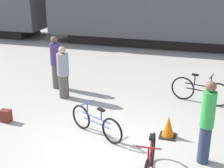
# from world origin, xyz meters

# --- Properties ---
(ground_plane) EXTENTS (80.00, 80.00, 0.00)m
(ground_plane) POSITION_xyz_m (0.00, 0.00, 0.00)
(ground_plane) COLOR #A8A399
(rail_near) EXTENTS (52.23, 0.07, 0.01)m
(rail_near) POSITION_xyz_m (0.00, 10.52, 0.01)
(rail_near) COLOR #4C4238
(rail_near) RESTS_ON ground_plane
(rail_far) EXTENTS (52.23, 0.07, 0.01)m
(rail_far) POSITION_xyz_m (0.00, 11.95, 0.01)
(rail_far) COLOR #4C4238
(rail_far) RESTS_ON ground_plane
(bicycle_blue) EXTENTS (1.58, 0.82, 0.81)m
(bicycle_blue) POSITION_xyz_m (-0.28, 0.56, 0.35)
(bicycle_blue) COLOR black
(bicycle_blue) RESTS_ON ground_plane
(bicycle_black) EXTENTS (1.80, 0.54, 0.93)m
(bicycle_black) POSITION_xyz_m (2.10, 3.42, 0.40)
(bicycle_black) COLOR black
(bicycle_black) RESTS_ON ground_plane
(bicycle_maroon) EXTENTS (0.46, 1.72, 0.88)m
(bicycle_maroon) POSITION_xyz_m (1.29, -0.76, 0.37)
(bicycle_maroon) COLOR black
(bicycle_maroon) RESTS_ON ground_plane
(person_in_green) EXTENTS (0.29, 0.29, 1.84)m
(person_in_green) POSITION_xyz_m (2.29, 0.14, 0.95)
(person_in_green) COLOR #283351
(person_in_green) RESTS_ON ground_plane
(person_in_grey) EXTENTS (0.37, 0.37, 1.68)m
(person_in_grey) POSITION_xyz_m (-2.09, 2.62, 0.83)
(person_in_grey) COLOR #514C47
(person_in_grey) RESTS_ON ground_plane
(person_in_purple) EXTENTS (0.33, 0.33, 1.82)m
(person_in_purple) POSITION_xyz_m (-2.73, 3.35, 0.92)
(person_in_purple) COLOR #514C47
(person_in_purple) RESTS_ON ground_plane
(backpack) EXTENTS (0.28, 0.20, 0.34)m
(backpack) POSITION_xyz_m (-2.87, 0.58, 0.17)
(backpack) COLOR maroon
(backpack) RESTS_ON ground_plane
(traffic_cone) EXTENTS (0.40, 0.40, 0.55)m
(traffic_cone) POSITION_xyz_m (1.44, 1.02, 0.25)
(traffic_cone) COLOR black
(traffic_cone) RESTS_ON ground_plane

